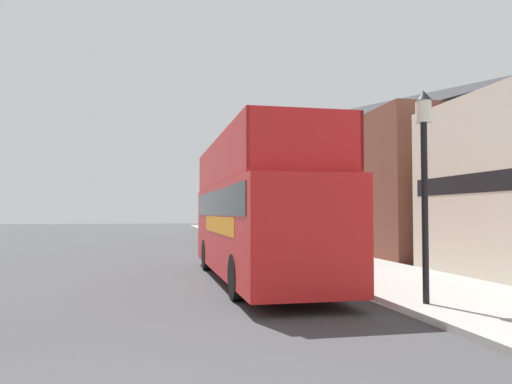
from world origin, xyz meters
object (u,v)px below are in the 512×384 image
object	(u,v)px
tour_bus	(256,219)
lamp_post_second	(300,168)
parked_car_ahead_of_bus	(241,243)
lamp_post_nearest	(424,154)

from	to	relation	value
tour_bus	lamp_post_second	xyz separation A→B (m)	(2.33, 3.44, 1.84)
parked_car_ahead_of_bus	lamp_post_nearest	world-z (taller)	lamp_post_nearest
lamp_post_nearest	tour_bus	bearing A→B (deg)	116.77
parked_car_ahead_of_bus	lamp_post_second	world-z (taller)	lamp_post_second
lamp_post_second	parked_car_ahead_of_bus	bearing A→B (deg)	111.23
lamp_post_nearest	lamp_post_second	size ratio (longest dim) A/B	0.85
tour_bus	parked_car_ahead_of_bus	xyz separation A→B (m)	(0.78, 7.44, -1.14)
tour_bus	lamp_post_nearest	world-z (taller)	lamp_post_nearest
tour_bus	lamp_post_second	distance (m)	4.55
parked_car_ahead_of_bus	lamp_post_second	distance (m)	5.22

